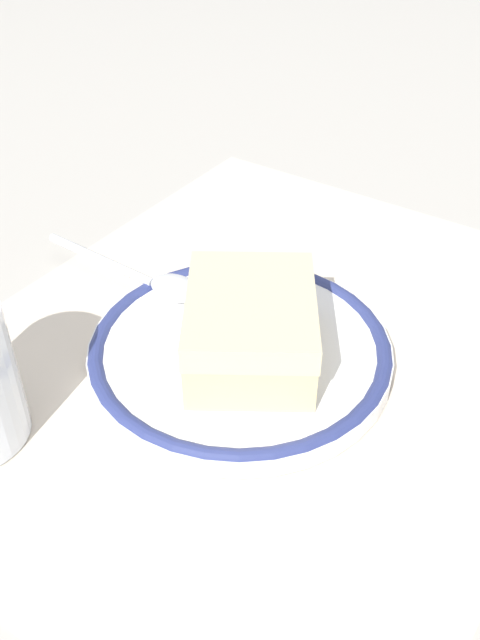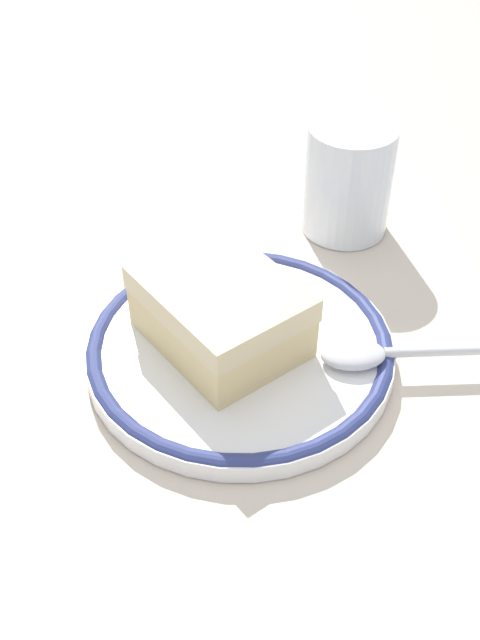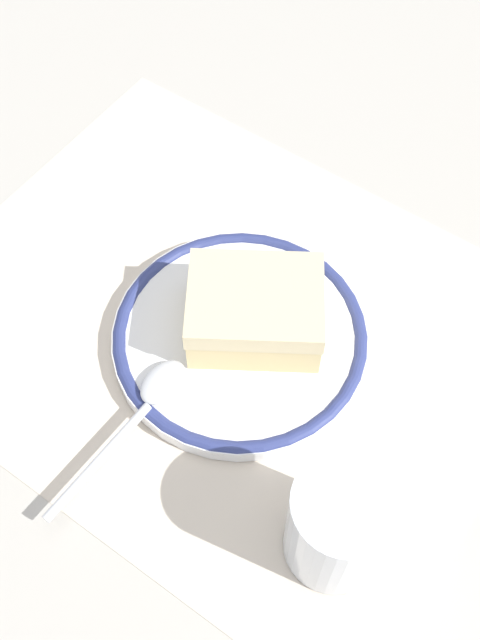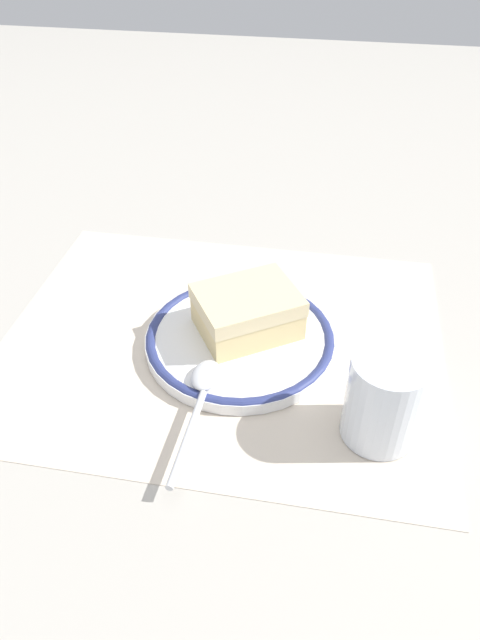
{
  "view_description": "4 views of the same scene",
  "coord_description": "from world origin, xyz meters",
  "px_view_note": "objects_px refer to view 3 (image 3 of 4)",
  "views": [
    {
      "loc": [
        -0.3,
        -0.18,
        0.3
      ],
      "look_at": [
        -0.02,
        0.01,
        0.03
      ],
      "focal_mm": 39.39,
      "sensor_mm": 36.0,
      "label": 1
    },
    {
      "loc": [
        0.33,
        -0.02,
        0.35
      ],
      "look_at": [
        -0.02,
        0.01,
        0.03
      ],
      "focal_mm": 44.03,
      "sensor_mm": 36.0,
      "label": 2
    },
    {
      "loc": [
        -0.19,
        0.25,
        0.51
      ],
      "look_at": [
        -0.02,
        0.01,
        0.03
      ],
      "focal_mm": 43.81,
      "sensor_mm": 36.0,
      "label": 3
    },
    {
      "loc": [
        -0.1,
        0.43,
        0.39
      ],
      "look_at": [
        -0.02,
        0.01,
        0.03
      ],
      "focal_mm": 32.3,
      "sensor_mm": 36.0,
      "label": 4
    }
  ],
  "objects_px": {
    "cake_slice": "(255,311)",
    "spoon": "(149,404)",
    "plate": "(240,337)",
    "cup": "(338,528)"
  },
  "relations": [
    {
      "from": "cake_slice",
      "to": "spoon",
      "type": "height_order",
      "value": "cake_slice"
    },
    {
      "from": "plate",
      "to": "spoon",
      "type": "distance_m",
      "value": 0.09
    },
    {
      "from": "plate",
      "to": "cake_slice",
      "type": "height_order",
      "value": "cake_slice"
    },
    {
      "from": "cake_slice",
      "to": "cup",
      "type": "relative_size",
      "value": 1.45
    },
    {
      "from": "cake_slice",
      "to": "plate",
      "type": "bearing_deg",
      "value": 64.4
    },
    {
      "from": "plate",
      "to": "cake_slice",
      "type": "bearing_deg",
      "value": -115.6
    },
    {
      "from": "cup",
      "to": "spoon",
      "type": "bearing_deg",
      "value": -1.86
    },
    {
      "from": "cake_slice",
      "to": "cup",
      "type": "xyz_separation_m",
      "value": [
        -0.13,
        0.1,
        0.0
      ]
    },
    {
      "from": "cup",
      "to": "cake_slice",
      "type": "bearing_deg",
      "value": -37.81
    },
    {
      "from": "cake_slice",
      "to": "spoon",
      "type": "relative_size",
      "value": 0.86
    }
  ]
}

